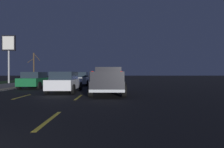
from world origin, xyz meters
TOP-DOWN VIEW (x-y plane):
  - ground at (27.00, 0.00)m, footprint 144.00×144.00m
  - sidewalk_shoulder at (27.00, 7.45)m, footprint 108.00×4.00m
  - grass_verge at (27.00, 12.45)m, footprint 108.00×6.00m
  - lane_markings at (30.12, 3.03)m, footprint 108.00×7.04m
  - pickup_truck at (11.13, -3.51)m, footprint 5.46×2.34m
  - sedan_silver at (19.74, -0.20)m, footprint 4.41×2.04m
  - sedan_green at (15.93, 3.53)m, footprint 4.42×2.06m
  - sedan_blue at (27.39, -3.60)m, footprint 4.44×2.09m
  - sedan_white at (12.07, -0.22)m, footprint 4.43×2.06m
  - gas_price_sign at (24.73, 10.79)m, footprint 0.27×1.90m
  - bare_tree_far at (35.21, 11.45)m, footprint 1.64×2.11m

SIDE VIEW (x-z plane):
  - ground at x=27.00m, z-range 0.00..0.00m
  - grass_verge at x=27.00m, z-range 0.00..0.01m
  - lane_markings at x=30.12m, z-range 0.00..0.01m
  - sidewalk_shoulder at x=27.00m, z-range 0.00..0.12m
  - sedan_silver at x=19.74m, z-range 0.01..1.55m
  - sedan_green at x=15.93m, z-range 0.01..1.55m
  - sedan_blue at x=27.39m, z-range 0.01..1.55m
  - sedan_white at x=12.07m, z-range 0.01..1.55m
  - pickup_truck at x=11.13m, z-range -0.02..1.85m
  - bare_tree_far at x=35.21m, z-range 0.16..5.57m
  - gas_price_sign at x=24.73m, z-range 1.70..8.50m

